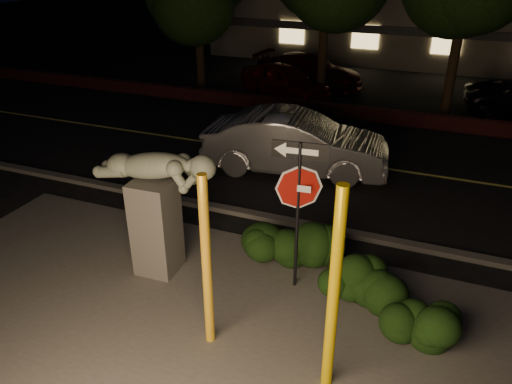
% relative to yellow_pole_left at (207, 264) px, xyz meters
% --- Properties ---
extents(ground, '(90.00, 90.00, 0.00)m').
position_rel_yellow_pole_left_xyz_m(ground, '(0.47, 11.26, -1.54)').
color(ground, black).
rests_on(ground, ground).
extents(patio, '(14.00, 6.00, 0.02)m').
position_rel_yellow_pole_left_xyz_m(patio, '(0.47, 0.26, -1.53)').
color(patio, '#4C4944').
rests_on(patio, ground).
extents(road, '(80.00, 8.00, 0.01)m').
position_rel_yellow_pole_left_xyz_m(road, '(0.47, 8.26, -1.53)').
color(road, black).
rests_on(road, ground).
extents(lane_marking, '(80.00, 0.12, 0.00)m').
position_rel_yellow_pole_left_xyz_m(lane_marking, '(0.47, 8.26, -1.52)').
color(lane_marking, '#C4C44E').
rests_on(lane_marking, road).
extents(curb, '(80.00, 0.25, 0.12)m').
position_rel_yellow_pole_left_xyz_m(curb, '(0.47, 4.16, -1.48)').
color(curb, '#4C4944').
rests_on(curb, ground).
extents(brick_wall, '(40.00, 0.35, 0.50)m').
position_rel_yellow_pole_left_xyz_m(brick_wall, '(0.47, 12.56, -1.29)').
color(brick_wall, '#4C1918').
rests_on(brick_wall, ground).
extents(parking_lot, '(40.00, 12.00, 0.01)m').
position_rel_yellow_pole_left_xyz_m(parking_lot, '(0.47, 18.26, -1.53)').
color(parking_lot, black).
rests_on(parking_lot, ground).
extents(building, '(22.00, 10.20, 4.00)m').
position_rel_yellow_pole_left_xyz_m(building, '(0.47, 26.25, 0.46)').
color(building, '#685F53').
rests_on(building, ground).
extents(yellow_pole_left, '(0.15, 0.15, 3.07)m').
position_rel_yellow_pole_left_xyz_m(yellow_pole_left, '(0.00, 0.00, 0.00)').
color(yellow_pole_left, yellow).
rests_on(yellow_pole_left, ground).
extents(yellow_pole_right, '(0.17, 0.17, 3.35)m').
position_rel_yellow_pole_left_xyz_m(yellow_pole_right, '(2.04, -0.17, 0.14)').
color(yellow_pole_right, yellow).
rests_on(yellow_pole_right, ground).
extents(signpost, '(1.01, 0.15, 2.98)m').
position_rel_yellow_pole_left_xyz_m(signpost, '(0.86, 1.95, 0.58)').
color(signpost, black).
rests_on(signpost, ground).
extents(sculpture, '(2.48, 0.80, 2.66)m').
position_rel_yellow_pole_left_xyz_m(sculpture, '(-1.82, 1.46, 0.10)').
color(sculpture, '#4C4944').
rests_on(sculpture, ground).
extents(hedge_center, '(2.08, 1.11, 1.05)m').
position_rel_yellow_pole_left_xyz_m(hedge_center, '(0.55, 2.62, -1.01)').
color(hedge_center, black).
rests_on(hedge_center, ground).
extents(hedge_right, '(1.77, 1.27, 1.04)m').
position_rel_yellow_pole_left_xyz_m(hedge_right, '(2.15, 2.01, -1.01)').
color(hedge_right, black).
rests_on(hedge_right, ground).
extents(hedge_far_right, '(1.52, 1.26, 0.90)m').
position_rel_yellow_pole_left_xyz_m(hedge_far_right, '(3.18, 1.30, -1.08)').
color(hedge_far_right, black).
rests_on(hedge_far_right, ground).
extents(silver_sedan, '(5.43, 2.53, 1.72)m').
position_rel_yellow_pole_left_xyz_m(silver_sedan, '(-0.81, 7.16, -0.67)').
color(silver_sedan, '#BCBBC1').
rests_on(silver_sedan, ground).
extents(parked_car_red, '(4.60, 3.47, 1.46)m').
position_rel_yellow_pole_left_xyz_m(parked_car_red, '(-3.58, 14.31, -0.81)').
color(parked_car_red, '#6D0C04').
rests_on(parked_car_red, ground).
extents(parked_car_darkred, '(5.15, 2.49, 1.44)m').
position_rel_yellow_pole_left_xyz_m(parked_car_darkred, '(-3.13, 16.49, -0.81)').
color(parked_car_darkred, '#3F080A').
rests_on(parked_car_darkred, ground).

